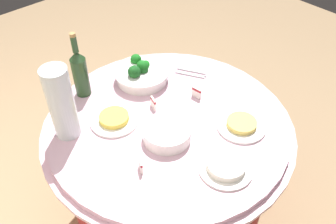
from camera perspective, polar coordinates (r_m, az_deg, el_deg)
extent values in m
plane|color=#9E7F5B|center=(2.25, 0.00, -15.03)|extent=(6.00, 6.00, 0.00)
cylinder|color=maroon|center=(1.96, 0.00, -9.62)|extent=(1.01, 1.01, 0.69)
cylinder|color=#E0B2C6|center=(1.70, 0.00, -2.24)|extent=(1.16, 1.16, 0.02)
cylinder|color=#E0B2C6|center=(1.68, 0.00, -1.63)|extent=(1.10, 1.10, 0.03)
cylinder|color=white|center=(1.89, -4.07, 5.58)|extent=(0.26, 0.26, 0.05)
cylinder|color=white|center=(1.87, -4.11, 6.34)|extent=(0.28, 0.28, 0.01)
sphere|color=#196A1E|center=(1.86, -3.98, 7.12)|extent=(0.06, 0.06, 0.06)
sphere|color=#19831E|center=(1.89, -3.48, 7.44)|extent=(0.04, 0.04, 0.04)
sphere|color=#19531E|center=(1.82, -5.29, 6.26)|extent=(0.06, 0.06, 0.06)
sphere|color=#19781E|center=(1.93, -4.83, 8.14)|extent=(0.04, 0.04, 0.04)
sphere|color=#19561E|center=(1.85, -3.92, 6.70)|extent=(0.05, 0.05, 0.05)
sphere|color=#19541E|center=(1.86, -3.91, 6.88)|extent=(0.05, 0.05, 0.05)
sphere|color=#19771E|center=(1.86, -4.09, 6.86)|extent=(0.06, 0.06, 0.06)
sphere|color=#196D1E|center=(1.93, -5.03, 8.16)|extent=(0.06, 0.06, 0.06)
cylinder|color=white|center=(1.59, -0.16, -3.94)|extent=(0.21, 0.21, 0.01)
cylinder|color=white|center=(1.58, -0.16, -3.69)|extent=(0.21, 0.21, 0.01)
cylinder|color=white|center=(1.57, -0.16, -3.44)|extent=(0.21, 0.21, 0.01)
cylinder|color=white|center=(1.57, -0.16, -3.18)|extent=(0.21, 0.21, 0.01)
cylinder|color=white|center=(1.56, -0.16, -2.93)|extent=(0.21, 0.21, 0.01)
cylinder|color=white|center=(1.55, -0.16, -2.67)|extent=(0.21, 0.21, 0.01)
cylinder|color=#223F20|center=(1.80, -13.42, 5.36)|extent=(0.07, 0.07, 0.20)
cone|color=#223F20|center=(1.73, -14.05, 8.51)|extent=(0.07, 0.07, 0.04)
cylinder|color=#223F20|center=(1.70, -14.39, 10.18)|extent=(0.03, 0.03, 0.08)
cylinder|color=#B2844C|center=(1.68, -14.67, 11.56)|extent=(0.03, 0.03, 0.02)
cylinder|color=silver|center=(1.56, -16.28, 1.33)|extent=(0.11, 0.11, 0.34)
sphere|color=#E5B26B|center=(1.66, -15.79, -1.70)|extent=(0.06, 0.06, 0.06)
sphere|color=#E5B26B|center=(1.63, -15.77, -2.57)|extent=(0.06, 0.06, 0.06)
sphere|color=#E5B26B|center=(1.64, -14.70, -1.97)|extent=(0.06, 0.06, 0.06)
sphere|color=#72C64C|center=(1.62, -16.43, -0.62)|extent=(0.06, 0.06, 0.06)
sphere|color=#72C64C|center=(1.59, -15.69, -1.23)|extent=(0.06, 0.06, 0.06)
sphere|color=#72C64C|center=(1.62, -15.17, -0.36)|extent=(0.06, 0.06, 0.06)
sphere|color=red|center=(1.58, -16.86, 0.49)|extent=(0.06, 0.06, 0.06)
sphere|color=red|center=(1.56, -15.64, 0.36)|extent=(0.06, 0.06, 0.06)
sphere|color=red|center=(1.59, -15.86, 1.18)|extent=(0.06, 0.06, 0.06)
sphere|color=#E5B26B|center=(1.53, -17.05, 1.73)|extent=(0.06, 0.06, 0.06)
sphere|color=#E5B26B|center=(1.53, -15.75, 2.12)|extent=(0.06, 0.06, 0.06)
sphere|color=#E5B26B|center=(1.56, -16.67, 2.60)|extent=(0.06, 0.06, 0.06)
sphere|color=#72C64C|center=(1.49, -17.05, 3.18)|extent=(0.06, 0.06, 0.06)
sphere|color=#72C64C|center=(1.51, -16.13, 3.95)|extent=(0.06, 0.06, 0.06)
sphere|color=#72C64C|center=(1.52, -17.45, 3.92)|extent=(0.06, 0.06, 0.06)
cylinder|color=silver|center=(1.93, 3.41, 5.77)|extent=(0.14, 0.08, 0.01)
cylinder|color=silver|center=(1.96, 3.71, 6.36)|extent=(0.14, 0.08, 0.01)
sphere|color=silver|center=(1.93, 5.86, 5.60)|extent=(0.01, 0.01, 0.01)
cylinder|color=white|center=(1.68, -8.35, -1.31)|extent=(0.22, 0.22, 0.01)
cylinder|color=#F2D14C|center=(1.66, -8.41, -0.86)|extent=(0.13, 0.13, 0.02)
cylinder|color=white|center=(1.67, 11.34, -2.15)|extent=(0.22, 0.22, 0.01)
cylinder|color=#EACC60|center=(1.65, 11.42, -1.72)|extent=(0.13, 0.13, 0.02)
cylinder|color=white|center=(1.49, 8.96, -8.64)|extent=(0.22, 0.22, 0.01)
cylinder|color=white|center=(1.48, 9.04, -8.15)|extent=(0.16, 0.16, 0.03)
cube|color=white|center=(1.72, -2.32, 1.39)|extent=(0.05, 0.02, 0.05)
cube|color=maroon|center=(1.70, -2.34, 1.84)|extent=(0.05, 0.02, 0.01)
cube|color=white|center=(1.78, 4.45, 3.01)|extent=(0.05, 0.01, 0.05)
cube|color=maroon|center=(1.77, 4.48, 3.45)|extent=(0.05, 0.01, 0.01)
cube|color=white|center=(1.46, -4.28, -8.23)|extent=(0.05, 0.03, 0.05)
cube|color=maroon|center=(1.45, -4.31, -7.79)|extent=(0.05, 0.03, 0.01)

